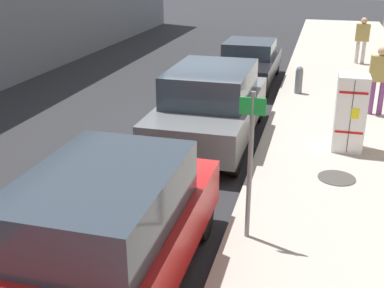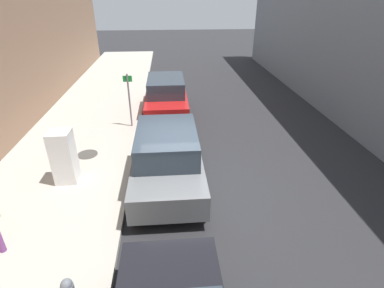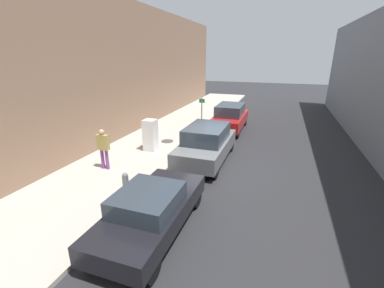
{
  "view_description": "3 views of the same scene",
  "coord_description": "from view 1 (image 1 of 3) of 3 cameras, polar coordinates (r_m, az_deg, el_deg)",
  "views": [
    {
      "loc": [
        -2.76,
        10.85,
        4.08
      ],
      "look_at": [
        -0.49,
        2.4,
        0.62
      ],
      "focal_mm": 45.0,
      "sensor_mm": 36.0,
      "label": 1
    },
    {
      "loc": [
        -0.34,
        -7.24,
        5.33
      ],
      "look_at": [
        0.27,
        0.12,
        1.51
      ],
      "focal_mm": 28.0,
      "sensor_mm": 36.0,
      "label": 2
    },
    {
      "loc": [
        2.69,
        -10.57,
        4.86
      ],
      "look_at": [
        -0.99,
        0.06,
        0.95
      ],
      "focal_mm": 24.0,
      "sensor_mm": 36.0,
      "label": 3
    }
  ],
  "objects": [
    {
      "name": "sidewalk_slab",
      "position": [
        11.62,
        19.52,
        0.11
      ],
      "size": [
        4.5,
        44.0,
        0.15
      ],
      "primitive_type": "cube",
      "color": "#B2ADA0",
      "rests_on": "ground"
    },
    {
      "name": "pedestrian_walking_far",
      "position": [
        19.75,
        19.52,
        11.87
      ],
      "size": [
        0.5,
        0.23,
        1.74
      ],
      "rotation": [
        0.0,
        0.0,
        4.19
      ],
      "color": "beige",
      "rests_on": "sidewalk_slab"
    },
    {
      "name": "manhole_cover",
      "position": [
        9.48,
        16.77,
        -3.87
      ],
      "size": [
        0.7,
        0.7,
        0.02
      ],
      "primitive_type": "cylinder",
      "color": "#47443F",
      "rests_on": "sidewalk_slab"
    },
    {
      "name": "parked_sedan_dark",
      "position": [
        16.41,
        6.7,
        9.64
      ],
      "size": [
        1.81,
        4.38,
        1.4
      ],
      "color": "black",
      "rests_on": "ground"
    },
    {
      "name": "ground_plane",
      "position": [
        11.91,
        0.73,
        1.56
      ],
      "size": [
        80.0,
        80.0,
        0.0
      ],
      "primitive_type": "plane",
      "color": "#28282B"
    },
    {
      "name": "parked_suv_gray",
      "position": [
        11.01,
        2.25,
        4.73
      ],
      "size": [
        1.98,
        4.61,
        1.73
      ],
      "color": "slate",
      "rests_on": "ground"
    },
    {
      "name": "street_sign_post",
      "position": [
        6.8,
        6.93,
        -1.73
      ],
      "size": [
        0.36,
        0.07,
        2.23
      ],
      "color": "slate",
      "rests_on": "sidewalk_slab"
    },
    {
      "name": "fire_hydrant",
      "position": [
        14.94,
        12.56,
        7.46
      ],
      "size": [
        0.22,
        0.22,
        0.82
      ],
      "color": "slate",
      "rests_on": "sidewalk_slab"
    },
    {
      "name": "parked_suv_red",
      "position": [
        6.02,
        -10.22,
        -10.61
      ],
      "size": [
        1.87,
        4.51,
        1.75
      ],
      "color": "red",
      "rests_on": "ground"
    },
    {
      "name": "discarded_refrigerator",
      "position": [
        10.68,
        18.23,
        3.5
      ],
      "size": [
        0.63,
        0.61,
        1.63
      ],
      "color": "white",
      "rests_on": "sidewalk_slab"
    },
    {
      "name": "pedestrian_standing_near",
      "position": [
        13.33,
        21.34,
        7.62
      ],
      "size": [
        0.52,
        0.24,
        1.79
      ],
      "rotation": [
        0.0,
        0.0,
        5.2
      ],
      "color": "#7A3D7F",
      "rests_on": "sidewalk_slab"
    }
  ]
}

